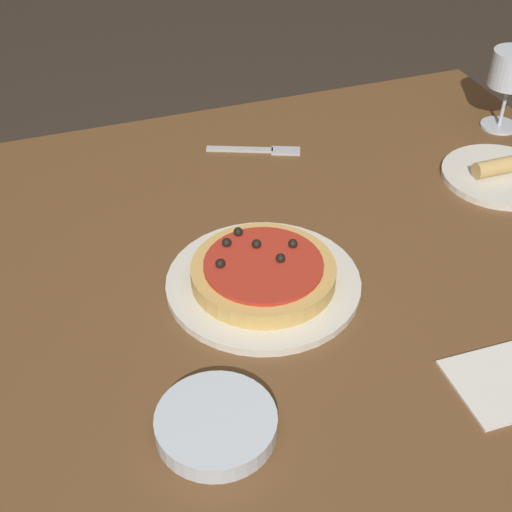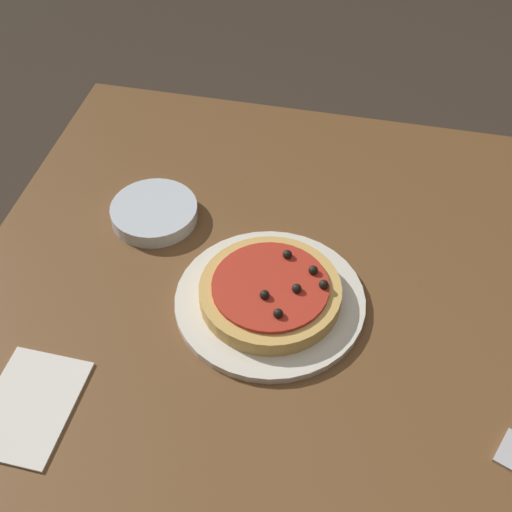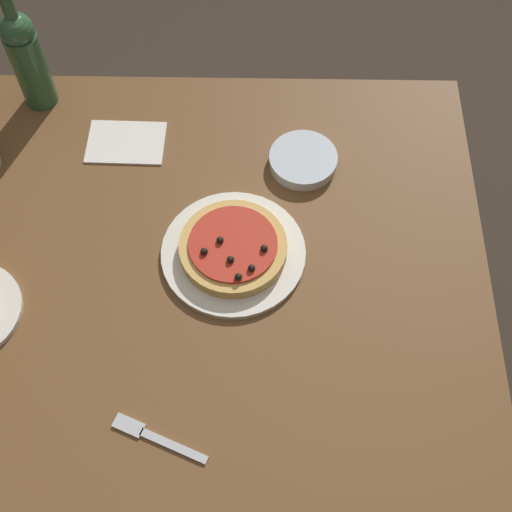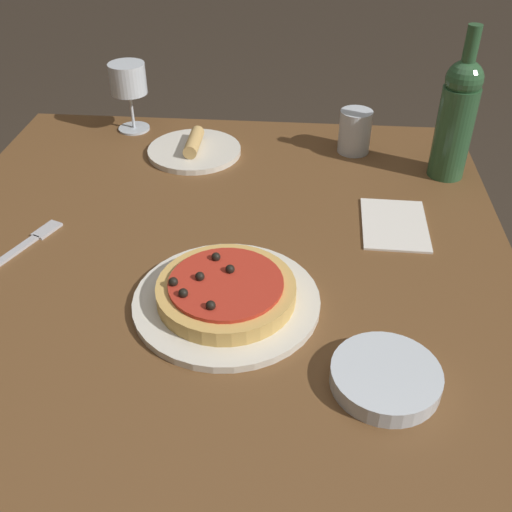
{
  "view_description": "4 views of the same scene",
  "coord_description": "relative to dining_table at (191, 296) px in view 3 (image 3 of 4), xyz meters",
  "views": [
    {
      "loc": [
        -0.35,
        -0.77,
        1.42
      ],
      "look_at": [
        -0.09,
        -0.02,
        0.78
      ],
      "focal_mm": 50.0,
      "sensor_mm": 36.0,
      "label": 1
    },
    {
      "loc": [
        0.57,
        0.08,
        1.56
      ],
      "look_at": [
        -0.09,
        -0.07,
        0.84
      ],
      "focal_mm": 50.0,
      "sensor_mm": 36.0,
      "label": 2
    },
    {
      "loc": [
        -0.14,
        0.65,
        1.94
      ],
      "look_at": [
        -0.13,
        0.01,
        0.83
      ],
      "focal_mm": 50.0,
      "sensor_mm": 36.0,
      "label": 3
    },
    {
      "loc": [
        -0.76,
        -0.15,
        1.34
      ],
      "look_at": [
        -0.04,
        -0.08,
        0.8
      ],
      "focal_mm": 42.0,
      "sensor_mm": 36.0,
      "label": 4
    }
  ],
  "objects": [
    {
      "name": "ground_plane",
      "position": [
        0.0,
        0.0,
        -0.65
      ],
      "size": [
        14.0,
        14.0,
        0.0
      ],
      "primitive_type": "plane",
      "color": "#382D23"
    },
    {
      "name": "dining_table",
      "position": [
        0.0,
        0.0,
        0.0
      ],
      "size": [
        1.16,
        1.01,
        0.75
      ],
      "color": "brown",
      "rests_on": "ground_plane"
    },
    {
      "name": "dinner_plate",
      "position": [
        -0.09,
        -0.04,
        0.1
      ],
      "size": [
        0.28,
        0.28,
        0.01
      ],
      "color": "silver",
      "rests_on": "dining_table"
    },
    {
      "name": "pizza",
      "position": [
        -0.09,
        -0.04,
        0.12
      ],
      "size": [
        0.21,
        0.21,
        0.04
      ],
      "color": "tan",
      "rests_on": "dinner_plate"
    },
    {
      "name": "wine_bottle",
      "position": [
        0.35,
        -0.44,
        0.22
      ],
      "size": [
        0.07,
        0.07,
        0.3
      ],
      "color": "#2D5633",
      "rests_on": "dining_table"
    },
    {
      "name": "side_bowl",
      "position": [
        -0.23,
        -0.27,
        0.1
      ],
      "size": [
        0.14,
        0.14,
        0.03
      ],
      "color": "silver",
      "rests_on": "dining_table"
    },
    {
      "name": "fork",
      "position": [
        0.03,
        0.32,
        0.09
      ],
      "size": [
        0.17,
        0.09,
        0.0
      ],
      "rotation": [
        0.0,
        0.0,
        -0.39
      ],
      "color": "#B7B7BC",
      "rests_on": "dining_table"
    },
    {
      "name": "paper_napkin",
      "position": [
        0.15,
        -0.32,
        0.09
      ],
      "size": [
        0.17,
        0.12,
        0.0
      ],
      "color": "silver",
      "rests_on": "dining_table"
    }
  ]
}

